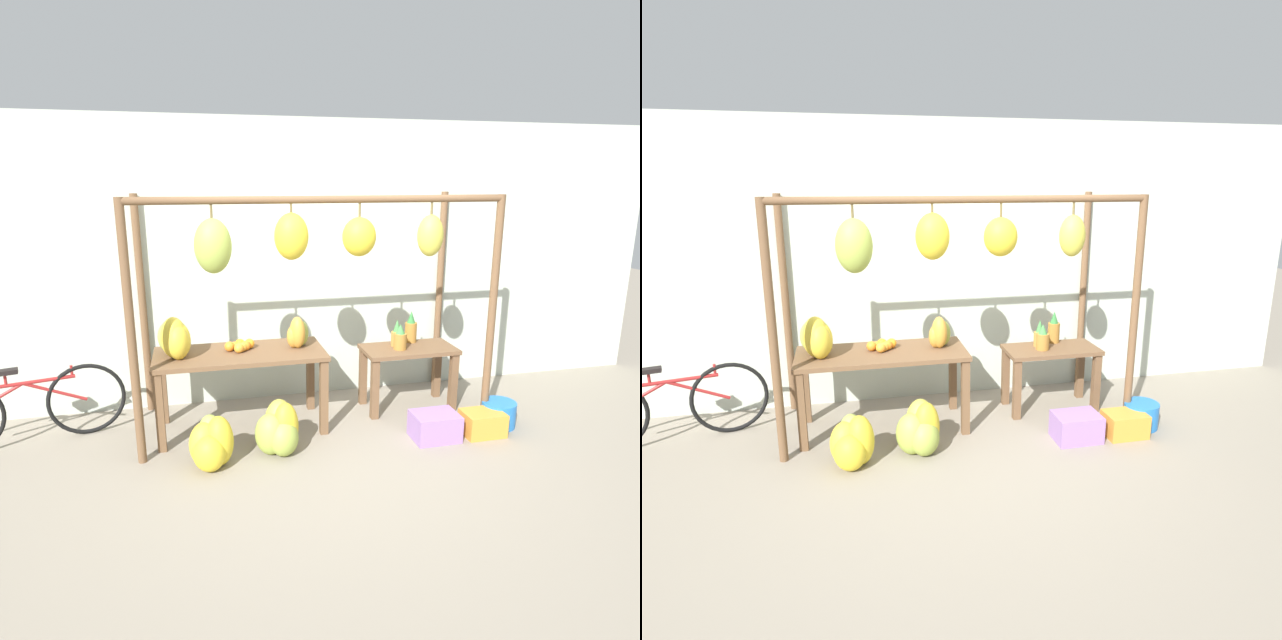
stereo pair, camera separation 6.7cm
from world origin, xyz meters
TOP-DOWN VIEW (x-y plane):
  - ground_plane at (0.00, 0.00)m, footprint 20.00×20.00m
  - shop_wall_back at (0.00, 1.38)m, footprint 8.00×0.08m
  - stall_awning at (-0.10, 0.38)m, footprint 3.13×1.23m
  - display_table_main at (-0.68, 0.66)m, footprint 1.50×0.66m
  - display_table_side at (0.97, 0.75)m, footprint 0.91×0.47m
  - banana_pile_on_table at (-1.22, 0.66)m, footprint 0.32×0.47m
  - orange_pile at (-0.67, 0.70)m, footprint 0.27×0.20m
  - pineapple_cluster at (0.94, 0.83)m, footprint 0.32×0.33m
  - banana_pile_ground_left at (-0.98, 0.04)m, footprint 0.42×0.44m
  - banana_pile_ground_right at (-0.42, 0.14)m, footprint 0.46×0.51m
  - fruit_crate_white at (0.95, 0.05)m, footprint 0.40×0.30m
  - blue_bucket at (1.64, 0.16)m, footprint 0.31×0.31m
  - parked_bicycle at (-2.50, 0.76)m, footprint 1.58×0.41m
  - papaya_pile at (-0.15, 0.69)m, footprint 0.25×0.26m
  - fruit_crate_purple at (1.41, 0.03)m, footprint 0.36×0.27m

SIDE VIEW (x-z plane):
  - ground_plane at x=0.00m, z-range 0.00..0.00m
  - fruit_crate_purple at x=1.41m, z-range 0.00..0.21m
  - blue_bucket at x=1.64m, z-range 0.00..0.23m
  - fruit_crate_white at x=0.95m, z-range 0.00..0.24m
  - banana_pile_ground_left at x=-0.98m, z-range -0.02..0.39m
  - banana_pile_ground_right at x=-0.42m, z-range -0.02..0.41m
  - parked_bicycle at x=-2.50m, z-range -0.01..0.70m
  - display_table_side at x=0.97m, z-range 0.17..0.79m
  - display_table_main at x=-0.68m, z-range 0.25..0.99m
  - pineapple_cluster at x=0.94m, z-range 0.59..0.91m
  - orange_pile at x=-0.67m, z-range 0.73..0.83m
  - papaya_pile at x=-0.15m, z-range 0.72..1.01m
  - banana_pile_on_table at x=-1.22m, z-range 0.72..1.08m
  - shop_wall_back at x=0.00m, z-range 0.00..2.80m
  - stall_awning at x=-0.10m, z-range 0.53..2.64m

